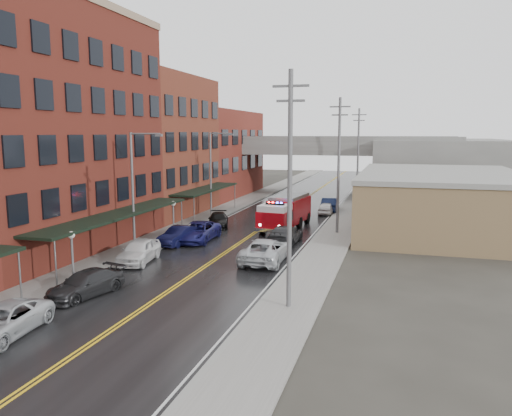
# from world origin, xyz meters

# --- Properties ---
(road) EXTENTS (11.00, 160.00, 0.02)m
(road) POSITION_xyz_m (0.00, 30.00, 0.01)
(road) COLOR black
(road) RESTS_ON ground
(sidewalk_left) EXTENTS (3.00, 160.00, 0.15)m
(sidewalk_left) POSITION_xyz_m (-7.30, 30.00, 0.07)
(sidewalk_left) COLOR slate
(sidewalk_left) RESTS_ON ground
(sidewalk_right) EXTENTS (3.00, 160.00, 0.15)m
(sidewalk_right) POSITION_xyz_m (7.30, 30.00, 0.07)
(sidewalk_right) COLOR slate
(sidewalk_right) RESTS_ON ground
(curb_left) EXTENTS (0.30, 160.00, 0.15)m
(curb_left) POSITION_xyz_m (-5.65, 30.00, 0.07)
(curb_left) COLOR gray
(curb_left) RESTS_ON ground
(curb_right) EXTENTS (0.30, 160.00, 0.15)m
(curb_right) POSITION_xyz_m (5.65, 30.00, 0.07)
(curb_right) COLOR gray
(curb_right) RESTS_ON ground
(brick_building_b) EXTENTS (9.00, 20.00, 18.00)m
(brick_building_b) POSITION_xyz_m (-13.30, 23.00, 9.00)
(brick_building_b) COLOR #5D2318
(brick_building_b) RESTS_ON ground
(brick_building_c) EXTENTS (9.00, 15.00, 15.00)m
(brick_building_c) POSITION_xyz_m (-13.30, 40.50, 7.50)
(brick_building_c) COLOR brown
(brick_building_c) RESTS_ON ground
(brick_building_far) EXTENTS (9.00, 20.00, 12.00)m
(brick_building_far) POSITION_xyz_m (-13.30, 58.00, 6.00)
(brick_building_far) COLOR maroon
(brick_building_far) RESTS_ON ground
(tan_building) EXTENTS (14.00, 22.00, 5.00)m
(tan_building) POSITION_xyz_m (16.00, 40.00, 2.50)
(tan_building) COLOR olive
(tan_building) RESTS_ON ground
(right_far_block) EXTENTS (18.00, 30.00, 8.00)m
(right_far_block) POSITION_xyz_m (18.00, 70.00, 4.00)
(right_far_block) COLOR slate
(right_far_block) RESTS_ON ground
(awning_1) EXTENTS (2.60, 18.00, 3.09)m
(awning_1) POSITION_xyz_m (-7.49, 23.00, 2.99)
(awning_1) COLOR black
(awning_1) RESTS_ON ground
(awning_2) EXTENTS (2.60, 13.00, 3.09)m
(awning_2) POSITION_xyz_m (-7.49, 40.50, 2.99)
(awning_2) COLOR black
(awning_2) RESTS_ON ground
(globe_lamp_1) EXTENTS (0.44, 0.44, 3.12)m
(globe_lamp_1) POSITION_xyz_m (-6.40, 16.00, 2.31)
(globe_lamp_1) COLOR #59595B
(globe_lamp_1) RESTS_ON ground
(globe_lamp_2) EXTENTS (0.44, 0.44, 3.12)m
(globe_lamp_2) POSITION_xyz_m (-6.40, 30.00, 2.31)
(globe_lamp_2) COLOR #59595B
(globe_lamp_2) RESTS_ON ground
(street_lamp_1) EXTENTS (2.64, 0.22, 9.00)m
(street_lamp_1) POSITION_xyz_m (-6.55, 24.00, 5.19)
(street_lamp_1) COLOR #59595B
(street_lamp_1) RESTS_ON ground
(street_lamp_2) EXTENTS (2.64, 0.22, 9.00)m
(street_lamp_2) POSITION_xyz_m (-6.55, 40.00, 5.19)
(street_lamp_2) COLOR #59595B
(street_lamp_2) RESTS_ON ground
(utility_pole_0) EXTENTS (1.80, 0.24, 12.00)m
(utility_pole_0) POSITION_xyz_m (7.20, 15.00, 6.31)
(utility_pole_0) COLOR #59595B
(utility_pole_0) RESTS_ON ground
(utility_pole_1) EXTENTS (1.80, 0.24, 12.00)m
(utility_pole_1) POSITION_xyz_m (7.20, 35.00, 6.31)
(utility_pole_1) COLOR #59595B
(utility_pole_1) RESTS_ON ground
(utility_pole_2) EXTENTS (1.80, 0.24, 12.00)m
(utility_pole_2) POSITION_xyz_m (7.20, 55.00, 6.31)
(utility_pole_2) COLOR #59595B
(utility_pole_2) RESTS_ON ground
(overpass) EXTENTS (40.00, 10.00, 7.50)m
(overpass) POSITION_xyz_m (0.00, 62.00, 5.99)
(overpass) COLOR slate
(overpass) RESTS_ON ground
(fire_truck) EXTENTS (4.05, 8.63, 3.06)m
(fire_truck) POSITION_xyz_m (2.13, 36.25, 1.66)
(fire_truck) COLOR maroon
(fire_truck) RESTS_ON ground
(parked_car_left_2) EXTENTS (2.79, 5.22, 1.40)m
(parked_car_left_2) POSITION_xyz_m (-4.23, 8.05, 0.70)
(parked_car_left_2) COLOR #B4B8BD
(parked_car_left_2) RESTS_ON ground
(parked_car_left_3) EXTENTS (2.98, 5.09, 1.39)m
(parked_car_left_3) POSITION_xyz_m (-4.06, 13.88, 0.69)
(parked_car_left_3) COLOR #252528
(parked_car_left_3) RESTS_ON ground
(parked_car_left_4) EXTENTS (2.59, 5.03, 1.64)m
(parked_car_left_4) POSITION_xyz_m (-4.86, 21.20, 0.82)
(parked_car_left_4) COLOR silver
(parked_car_left_4) RESTS_ON ground
(parked_car_left_5) EXTENTS (2.21, 4.64, 1.47)m
(parked_car_left_5) POSITION_xyz_m (-4.58, 27.20, 0.73)
(parked_car_left_5) COLOR black
(parked_car_left_5) RESTS_ON ground
(parked_car_left_6) EXTENTS (2.90, 5.84, 1.59)m
(parked_car_left_6) POSITION_xyz_m (-3.64, 28.80, 0.80)
(parked_car_left_6) COLOR #151652
(parked_car_left_6) RESTS_ON ground
(parked_car_left_7) EXTENTS (3.24, 4.96, 1.34)m
(parked_car_left_7) POSITION_xyz_m (-4.24, 35.27, 0.67)
(parked_car_left_7) COLOR black
(parked_car_left_7) RESTS_ON ground
(parked_car_right_0) EXTENTS (2.85, 6.01, 1.66)m
(parked_car_right_0) POSITION_xyz_m (3.60, 23.80, 0.83)
(parked_car_right_0) COLOR #B4B8BC
(parked_car_right_0) RESTS_ON ground
(parked_car_right_1) EXTENTS (2.24, 5.24, 1.51)m
(parked_car_right_1) POSITION_xyz_m (3.60, 29.80, 0.75)
(parked_car_right_1) COLOR #252628
(parked_car_right_1) RESTS_ON ground
(parked_car_right_2) EXTENTS (1.65, 4.01, 1.36)m
(parked_car_right_2) POSITION_xyz_m (4.69, 45.79, 0.68)
(parked_car_right_2) COLOR silver
(parked_car_right_2) RESTS_ON ground
(parked_car_right_3) EXTENTS (1.94, 4.97, 1.61)m
(parked_car_right_3) POSITION_xyz_m (4.79, 47.80, 0.81)
(parked_car_right_3) COLOR black
(parked_car_right_3) RESTS_ON ground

